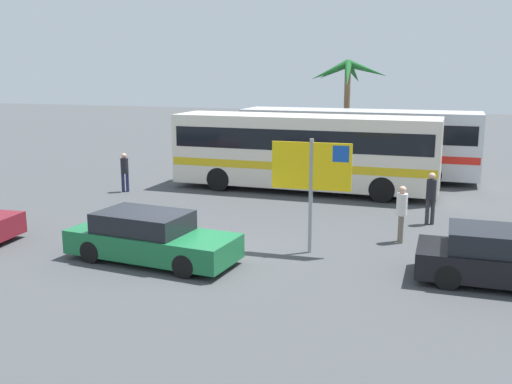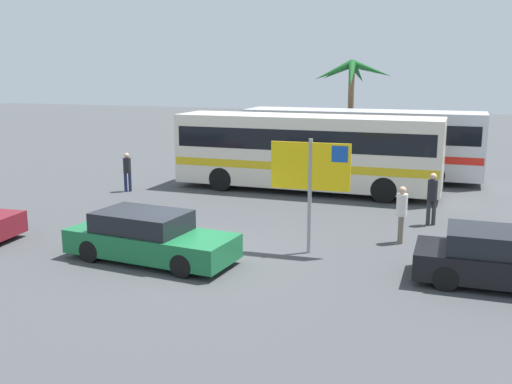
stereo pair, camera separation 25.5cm
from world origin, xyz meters
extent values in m
plane|color=#424447|center=(0.00, 0.00, 0.00)|extent=(120.00, 120.00, 0.00)
cube|color=silver|center=(0.71, 10.00, 1.73)|extent=(10.96, 2.56, 2.90)
cube|color=black|center=(0.71, 10.00, 2.28)|extent=(10.52, 2.59, 0.84)
cube|color=gold|center=(0.71, 10.00, 1.22)|extent=(10.85, 2.59, 0.32)
cylinder|color=black|center=(4.11, 11.16, 0.50)|extent=(1.00, 0.28, 1.00)
cylinder|color=black|center=(4.11, 8.85, 0.50)|extent=(1.00, 0.28, 1.00)
cylinder|color=black|center=(-2.69, 11.16, 0.50)|extent=(1.00, 0.28, 1.00)
cylinder|color=black|center=(-2.69, 8.85, 0.50)|extent=(1.00, 0.28, 1.00)
cube|color=silver|center=(2.32, 13.89, 1.73)|extent=(10.96, 2.56, 2.90)
cube|color=black|center=(2.32, 13.89, 2.28)|extent=(10.52, 2.59, 0.84)
cube|color=red|center=(2.32, 13.89, 1.22)|extent=(10.85, 2.59, 0.32)
cylinder|color=black|center=(5.72, 15.04, 0.50)|extent=(1.00, 0.28, 1.00)
cylinder|color=black|center=(5.72, 12.73, 0.50)|extent=(1.00, 0.28, 1.00)
cylinder|color=black|center=(-1.08, 15.04, 0.50)|extent=(1.00, 0.28, 1.00)
cylinder|color=black|center=(-1.08, 12.73, 0.50)|extent=(1.00, 0.28, 1.00)
cylinder|color=gray|center=(2.98, 1.77, 1.60)|extent=(0.11, 0.11, 3.20)
cube|color=yellow|center=(2.98, 1.77, 2.45)|extent=(2.20, 0.15, 1.30)
cube|color=#1447A8|center=(3.78, 1.80, 2.82)|extent=(0.44, 0.09, 0.44)
cube|color=#196638|center=(-0.80, -0.33, 0.48)|extent=(4.73, 2.12, 0.64)
cube|color=black|center=(-1.07, -0.31, 1.06)|extent=(2.52, 1.79, 0.52)
cylinder|color=black|center=(0.69, 0.33, 0.30)|extent=(0.61, 0.21, 0.60)
cylinder|color=black|center=(0.55, -1.25, 0.30)|extent=(0.61, 0.21, 0.60)
cylinder|color=black|center=(-2.15, 0.58, 0.30)|extent=(0.61, 0.21, 0.60)
cylinder|color=black|center=(-2.29, -0.99, 0.30)|extent=(0.61, 0.21, 0.60)
cylinder|color=black|center=(-6.40, 0.35, 0.30)|extent=(0.61, 0.21, 0.60)
cube|color=black|center=(7.91, 0.86, 0.48)|extent=(3.99, 1.84, 0.64)
cube|color=black|center=(7.67, 0.86, 1.06)|extent=(2.09, 1.68, 0.52)
cylinder|color=black|center=(6.67, 1.68, 0.30)|extent=(0.60, 0.17, 0.60)
cylinder|color=black|center=(6.69, 0.02, 0.30)|extent=(0.60, 0.17, 0.60)
cylinder|color=#1E2347|center=(-6.39, 7.33, 0.40)|extent=(0.13, 0.13, 0.79)
cylinder|color=#1E2347|center=(-6.24, 7.43, 0.40)|extent=(0.13, 0.13, 0.79)
cylinder|color=black|center=(-6.32, 7.38, 1.11)|extent=(0.32, 0.32, 0.63)
sphere|color=tan|center=(-6.32, 7.38, 1.53)|extent=(0.21, 0.21, 0.21)
cylinder|color=#706656|center=(5.27, 3.68, 0.41)|extent=(0.13, 0.13, 0.82)
cylinder|color=#706656|center=(5.31, 3.51, 0.41)|extent=(0.13, 0.13, 0.82)
cylinder|color=silver|center=(5.29, 3.60, 1.15)|extent=(0.32, 0.32, 0.65)
sphere|color=tan|center=(5.29, 3.60, 1.59)|extent=(0.22, 0.22, 0.22)
cylinder|color=#2D2D33|center=(5.93, 5.98, 0.42)|extent=(0.13, 0.13, 0.84)
cylinder|color=#2D2D33|center=(6.10, 6.04, 0.42)|extent=(0.13, 0.13, 0.84)
cylinder|color=black|center=(6.02, 6.01, 1.18)|extent=(0.32, 0.32, 0.67)
sphere|color=tan|center=(6.02, 6.01, 1.62)|extent=(0.23, 0.23, 0.23)
cylinder|color=brown|center=(1.04, 17.91, 2.58)|extent=(0.32, 0.32, 5.16)
cone|color=#195623|center=(2.07, 17.85, 5.03)|extent=(2.21, 0.56, 1.07)
cone|color=#195623|center=(1.18, 18.86, 4.87)|extent=(0.75, 2.16, 1.38)
cone|color=#195623|center=(0.16, 18.40, 4.96)|extent=(2.11, 1.44, 1.21)
cone|color=#195623|center=(0.16, 17.44, 4.95)|extent=(2.12, 1.40, 1.23)
cone|color=#195623|center=(1.19, 16.99, 4.81)|extent=(0.77, 2.13, 1.48)
camera|label=1|loc=(6.61, -13.53, 5.00)|focal=40.91mm
camera|label=2|loc=(6.85, -13.45, 5.00)|focal=40.91mm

